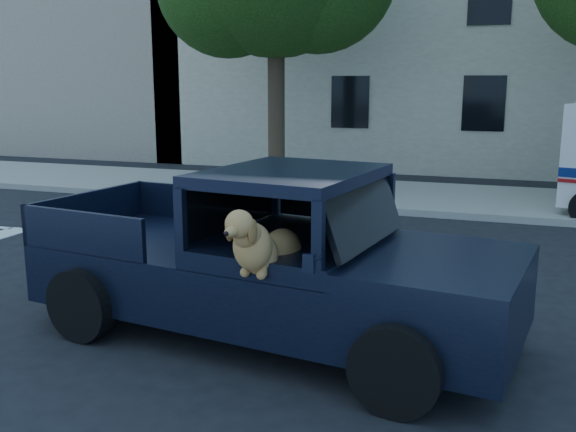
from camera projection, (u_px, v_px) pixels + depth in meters
name	position (u px, v px, depth m)	size (l,w,h in m)	color
ground	(311.00, 344.00, 6.99)	(120.00, 120.00, 0.00)	black
far_sidewalk	(426.00, 198.00, 15.46)	(60.00, 4.00, 0.15)	gray
lane_stripes	(509.00, 275.00, 9.47)	(21.60, 0.14, 0.01)	silver
building_main	(559.00, 28.00, 20.32)	(26.00, 6.00, 9.00)	beige
building_left	(85.00, 53.00, 26.31)	(12.00, 6.00, 8.00)	tan
pickup_truck	(263.00, 280.00, 7.11)	(5.54, 3.06, 1.90)	black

